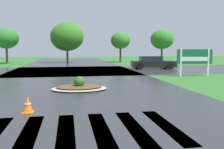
% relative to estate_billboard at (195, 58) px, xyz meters
% --- Properties ---
extents(asphalt_roadway, '(11.40, 80.00, 0.01)m').
position_rel_estate_billboard_xyz_m(asphalt_roadway, '(-8.96, -4.70, -1.37)').
color(asphalt_roadway, '#2B2B30').
rests_on(asphalt_roadway, ground).
extents(asphalt_cross_road, '(90.00, 10.26, 0.01)m').
position_rel_estate_billboard_xyz_m(asphalt_cross_road, '(-8.96, 6.35, -1.37)').
color(asphalt_cross_road, '#2B2B30').
rests_on(asphalt_cross_road, ground).
extents(crosswalk_stripes, '(4.95, 3.11, 0.01)m').
position_rel_estate_billboard_xyz_m(crosswalk_stripes, '(-8.96, -10.98, -1.37)').
color(crosswalk_stripes, white).
rests_on(crosswalk_stripes, ground).
extents(estate_billboard, '(2.71, 0.33, 2.08)m').
position_rel_estate_billboard_xyz_m(estate_billboard, '(0.00, 0.00, 0.00)').
color(estate_billboard, white).
rests_on(estate_billboard, ground).
extents(median_island, '(2.84, 2.15, 0.68)m').
position_rel_estate_billboard_xyz_m(median_island, '(-8.79, -4.53, -1.24)').
color(median_island, '#9E9B93').
rests_on(median_island, ground).
extents(car_blue_compact, '(4.66, 2.54, 1.29)m').
position_rel_estate_billboard_xyz_m(car_blue_compact, '(-0.73, 7.30, -0.77)').
color(car_blue_compact, black).
rests_on(car_blue_compact, ground).
extents(traffic_cone, '(0.36, 0.36, 0.54)m').
position_rel_estate_billboard_xyz_m(traffic_cone, '(-10.66, -8.89, -1.12)').
color(traffic_cone, orange).
rests_on(traffic_cone, ground).
extents(background_treeline, '(39.87, 5.35, 6.30)m').
position_rel_estate_billboard_xyz_m(background_treeline, '(-15.67, 18.76, 2.36)').
color(background_treeline, '#4C3823').
rests_on(background_treeline, ground).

